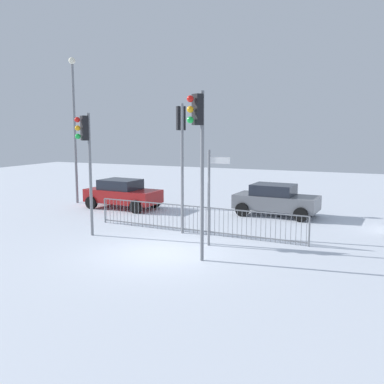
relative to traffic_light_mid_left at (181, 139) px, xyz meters
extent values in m
plane|color=silver|center=(0.57, -2.86, -3.63)|extent=(60.00, 60.00, 0.00)
cylinder|color=slate|center=(0.09, -0.10, -1.14)|extent=(0.11, 0.11, 4.96)
cube|color=black|center=(-0.02, 0.02, 0.79)|extent=(0.39, 0.38, 0.90)
sphere|color=red|center=(-0.18, 0.21, 1.09)|extent=(0.20, 0.20, 0.20)
sphere|color=orange|center=(-0.18, 0.21, 0.79)|extent=(0.20, 0.20, 0.20)
sphere|color=green|center=(-0.18, 0.21, 0.49)|extent=(0.20, 0.20, 0.20)
cylinder|color=slate|center=(-2.92, -1.79, -1.33)|extent=(0.11, 0.11, 4.60)
cube|color=black|center=(-3.02, -1.92, 0.42)|extent=(0.39, 0.37, 0.90)
sphere|color=red|center=(-3.16, -2.12, 0.72)|extent=(0.20, 0.20, 0.20)
sphere|color=orange|center=(-3.16, -2.12, 0.42)|extent=(0.20, 0.20, 0.20)
sphere|color=green|center=(-3.16, -2.12, 0.12)|extent=(0.20, 0.20, 0.20)
cylinder|color=slate|center=(2.13, -3.09, -1.06)|extent=(0.11, 0.11, 5.13)
cube|color=black|center=(2.03, -3.22, 0.95)|extent=(0.39, 0.37, 0.90)
sphere|color=red|center=(1.89, -3.42, 1.25)|extent=(0.20, 0.20, 0.20)
sphere|color=orange|center=(1.89, -3.42, 0.95)|extent=(0.20, 0.20, 0.20)
sphere|color=green|center=(1.89, -3.42, 0.65)|extent=(0.20, 0.20, 0.20)
cylinder|color=slate|center=(1.68, -1.37, -1.97)|extent=(0.09, 0.09, 3.32)
cube|color=white|center=(2.07, -1.37, -0.65)|extent=(0.70, 0.03, 0.22)
cube|color=slate|center=(0.56, 0.08, -2.58)|extent=(8.69, 0.49, 0.04)
cube|color=slate|center=(0.56, 0.08, -3.51)|extent=(8.69, 0.49, 0.04)
cylinder|color=slate|center=(-3.69, 0.30, -3.10)|extent=(0.02, 0.02, 1.05)
cylinder|color=slate|center=(-3.51, 0.29, -3.10)|extent=(0.02, 0.02, 1.05)
cylinder|color=slate|center=(-3.33, 0.28, -3.10)|extent=(0.02, 0.02, 1.05)
cylinder|color=slate|center=(-3.15, 0.27, -3.10)|extent=(0.02, 0.02, 1.05)
cylinder|color=slate|center=(-2.97, 0.26, -3.10)|extent=(0.02, 0.02, 1.05)
cylinder|color=slate|center=(-2.79, 0.25, -3.10)|extent=(0.02, 0.02, 1.05)
cylinder|color=slate|center=(-2.60, 0.24, -3.10)|extent=(0.02, 0.02, 1.05)
cylinder|color=slate|center=(-2.42, 0.23, -3.10)|extent=(0.02, 0.02, 1.05)
cylinder|color=slate|center=(-2.24, 0.22, -3.10)|extent=(0.02, 0.02, 1.05)
cylinder|color=slate|center=(-2.06, 0.21, -3.10)|extent=(0.02, 0.02, 1.05)
cylinder|color=slate|center=(-1.88, 0.21, -3.10)|extent=(0.02, 0.02, 1.05)
cylinder|color=slate|center=(-1.70, 0.20, -3.10)|extent=(0.02, 0.02, 1.05)
cylinder|color=slate|center=(-1.52, 0.19, -3.10)|extent=(0.02, 0.02, 1.05)
cylinder|color=slate|center=(-1.34, 0.18, -3.10)|extent=(0.02, 0.02, 1.05)
cylinder|color=slate|center=(-1.16, 0.17, -3.10)|extent=(0.02, 0.02, 1.05)
cylinder|color=slate|center=(-0.98, 0.16, -3.10)|extent=(0.02, 0.02, 1.05)
cylinder|color=slate|center=(-0.80, 0.15, -3.10)|extent=(0.02, 0.02, 1.05)
cylinder|color=slate|center=(-0.61, 0.14, -3.10)|extent=(0.02, 0.02, 1.05)
cylinder|color=slate|center=(-0.43, 0.13, -3.10)|extent=(0.02, 0.02, 1.05)
cylinder|color=slate|center=(-0.25, 0.12, -3.10)|extent=(0.02, 0.02, 1.05)
cylinder|color=slate|center=(-0.07, 0.11, -3.10)|extent=(0.02, 0.02, 1.05)
cylinder|color=slate|center=(0.11, 0.10, -3.10)|extent=(0.02, 0.02, 1.05)
cylinder|color=slate|center=(0.29, 0.09, -3.10)|extent=(0.02, 0.02, 1.05)
cylinder|color=slate|center=(0.47, 0.08, -3.10)|extent=(0.02, 0.02, 1.05)
cylinder|color=slate|center=(0.65, 0.07, -3.10)|extent=(0.02, 0.02, 1.05)
cylinder|color=slate|center=(0.83, 0.07, -3.10)|extent=(0.02, 0.02, 1.05)
cylinder|color=slate|center=(1.01, 0.06, -3.10)|extent=(0.02, 0.02, 1.05)
cylinder|color=slate|center=(1.20, 0.05, -3.10)|extent=(0.02, 0.02, 1.05)
cylinder|color=slate|center=(1.38, 0.04, -3.10)|extent=(0.02, 0.02, 1.05)
cylinder|color=slate|center=(1.56, 0.03, -3.10)|extent=(0.02, 0.02, 1.05)
cylinder|color=slate|center=(1.74, 0.02, -3.10)|extent=(0.02, 0.02, 1.05)
cylinder|color=slate|center=(1.92, 0.01, -3.10)|extent=(0.02, 0.02, 1.05)
cylinder|color=slate|center=(2.10, 0.00, -3.10)|extent=(0.02, 0.02, 1.05)
cylinder|color=slate|center=(2.28, -0.01, -3.10)|extent=(0.02, 0.02, 1.05)
cylinder|color=slate|center=(2.46, -0.02, -3.10)|extent=(0.02, 0.02, 1.05)
cylinder|color=slate|center=(2.64, -0.03, -3.10)|extent=(0.02, 0.02, 1.05)
cylinder|color=slate|center=(2.82, -0.04, -3.10)|extent=(0.02, 0.02, 1.05)
cylinder|color=slate|center=(3.00, -0.05, -3.10)|extent=(0.02, 0.02, 1.05)
cylinder|color=slate|center=(3.19, -0.06, -3.10)|extent=(0.02, 0.02, 1.05)
cylinder|color=slate|center=(3.37, -0.06, -3.10)|extent=(0.02, 0.02, 1.05)
cylinder|color=slate|center=(3.55, -0.07, -3.10)|extent=(0.02, 0.02, 1.05)
cylinder|color=slate|center=(3.73, -0.08, -3.10)|extent=(0.02, 0.02, 1.05)
cylinder|color=slate|center=(3.91, -0.09, -3.10)|extent=(0.02, 0.02, 1.05)
cylinder|color=slate|center=(4.09, -0.10, -3.10)|extent=(0.02, 0.02, 1.05)
cylinder|color=slate|center=(4.27, -0.11, -3.10)|extent=(0.02, 0.02, 1.05)
cylinder|color=slate|center=(4.45, -0.12, -3.10)|extent=(0.02, 0.02, 1.05)
cylinder|color=slate|center=(4.63, -0.13, -3.10)|extent=(0.02, 0.02, 1.05)
cylinder|color=slate|center=(4.81, -0.14, -3.10)|extent=(0.02, 0.02, 1.05)
cylinder|color=slate|center=(-3.78, 0.30, -3.10)|extent=(0.06, 0.06, 1.05)
cylinder|color=slate|center=(4.90, -0.14, -3.10)|extent=(0.06, 0.06, 1.05)
cube|color=slate|center=(2.66, 4.74, -2.98)|extent=(3.90, 1.94, 0.65)
cube|color=#1E232D|center=(2.51, 4.75, -2.43)|extent=(1.99, 1.62, 0.55)
cylinder|color=black|center=(4.06, 5.50, -3.31)|extent=(0.65, 0.26, 0.64)
cylinder|color=black|center=(3.96, 3.81, -3.31)|extent=(0.65, 0.26, 0.64)
cylinder|color=black|center=(1.37, 5.68, -3.31)|extent=(0.65, 0.26, 0.64)
cylinder|color=black|center=(1.26, 3.98, -3.31)|extent=(0.65, 0.26, 0.64)
cube|color=maroon|center=(-4.93, 3.55, -2.98)|extent=(3.89, 1.92, 0.65)
cube|color=#1E232D|center=(-5.08, 3.56, -2.43)|extent=(1.98, 1.61, 0.55)
cylinder|color=black|center=(-3.53, 4.32, -3.31)|extent=(0.65, 0.26, 0.64)
cylinder|color=black|center=(-3.63, 2.62, -3.31)|extent=(0.65, 0.26, 0.64)
cylinder|color=black|center=(-6.22, 4.48, -3.31)|extent=(0.65, 0.26, 0.64)
cylinder|color=black|center=(-6.32, 2.78, -3.31)|extent=(0.65, 0.26, 0.64)
cylinder|color=slate|center=(-8.14, 3.96, 0.09)|extent=(0.14, 0.14, 7.44)
sphere|color=#F2EACC|center=(-8.14, 3.96, 3.92)|extent=(0.36, 0.36, 0.36)
camera|label=1|loc=(7.04, -15.12, 0.40)|focal=40.76mm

